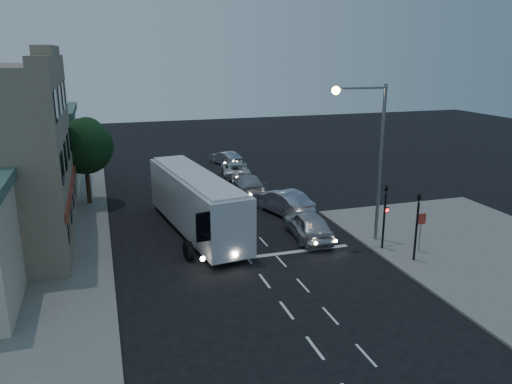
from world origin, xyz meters
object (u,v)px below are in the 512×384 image
object	(u,v)px
traffic_signal_side	(417,219)
street_tree	(84,144)
car_suv	(308,225)
traffic_signal_main	(385,209)
streetlight	(371,146)
car_extra	(225,158)
car_sedan_b	(248,184)
regulatory_sign	(421,226)
car_sedan_a	(283,201)
tour_bus	(196,201)
car_sedan_c	(235,169)

from	to	relation	value
traffic_signal_side	street_tree	xyz separation A→B (m)	(-16.51, 16.22, 2.08)
car_suv	traffic_signal_main	bearing A→B (deg)	141.66
traffic_signal_main	streetlight	size ratio (longest dim) A/B	0.46
car_suv	car_extra	world-z (taller)	car_suv
car_sedan_b	regulatory_sign	distance (m)	15.67
car_extra	traffic_signal_side	world-z (taller)	traffic_signal_side
traffic_signal_main	street_tree	world-z (taller)	street_tree
car_suv	street_tree	world-z (taller)	street_tree
car_sedan_a	car_extra	xyz separation A→B (m)	(0.05, 16.35, -0.17)
tour_bus	car_suv	xyz separation A→B (m)	(6.17, -3.12, -1.18)
car_sedan_a	streetlight	size ratio (longest dim) A/B	0.57
car_sedan_c	regulatory_sign	bearing A→B (deg)	114.99
streetlight	traffic_signal_main	bearing A→B (deg)	-79.80
car_suv	tour_bus	bearing A→B (deg)	-22.12
car_extra	streetlight	distance (m)	23.64
car_extra	streetlight	size ratio (longest dim) A/B	0.45
street_tree	regulatory_sign	bearing A→B (deg)	-41.08
car_sedan_b	street_tree	world-z (taller)	street_tree
car_sedan_a	car_sedan_c	xyz separation A→B (m)	(-0.40, 10.95, -0.12)
tour_bus	streetlight	distance (m)	10.95
street_tree	car_sedan_c	bearing A→B (deg)	20.83
car_suv	traffic_signal_main	xyz separation A→B (m)	(3.24, -3.02, 1.60)
car_sedan_a	traffic_signal_main	xyz separation A→B (m)	(3.02, -8.01, 1.58)
street_tree	streetlight	bearing A→B (deg)	-39.51
tour_bus	car_sedan_c	distance (m)	14.21
car_sedan_b	traffic_signal_side	xyz separation A→B (m)	(4.54, -15.60, 1.67)
tour_bus	traffic_signal_main	distance (m)	11.24
traffic_signal_side	regulatory_sign	size ratio (longest dim) A/B	1.86
car_sedan_c	traffic_signal_side	size ratio (longest dim) A/B	1.26
car_extra	traffic_signal_side	size ratio (longest dim) A/B	0.99
traffic_signal_main	street_tree	size ratio (longest dim) A/B	0.66
streetlight	car_sedan_b	bearing A→B (deg)	106.36
car_suv	street_tree	xyz separation A→B (m)	(-12.57, 11.22, 3.68)
car_sedan_b	regulatory_sign	xyz separation A→B (m)	(5.54, -14.64, 0.85)
car_sedan_a	street_tree	distance (m)	14.69
traffic_signal_main	car_extra	bearing A→B (deg)	96.96
tour_bus	traffic_signal_side	size ratio (longest dim) A/B	3.01
car_sedan_b	car_sedan_c	xyz separation A→B (m)	(0.42, 5.33, -0.03)
car_extra	traffic_signal_side	distance (m)	26.65
car_sedan_c	regulatory_sign	distance (m)	20.64
car_extra	traffic_signal_main	xyz separation A→B (m)	(2.97, -24.36, 1.75)
traffic_signal_side	tour_bus	bearing A→B (deg)	141.25
car_suv	car_extra	xyz separation A→B (m)	(0.27, 21.34, -0.15)
car_sedan_a	traffic_signal_main	world-z (taller)	traffic_signal_main
car_sedan_a	regulatory_sign	xyz separation A→B (m)	(4.72, -9.02, 0.76)
car_suv	street_tree	bearing A→B (deg)	-37.10
car_sedan_a	streetlight	bearing A→B (deg)	96.79
car_sedan_c	car_extra	bearing A→B (deg)	-84.09
car_suv	car_sedan_b	world-z (taller)	car_suv
car_suv	traffic_signal_main	world-z (taller)	traffic_signal_main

